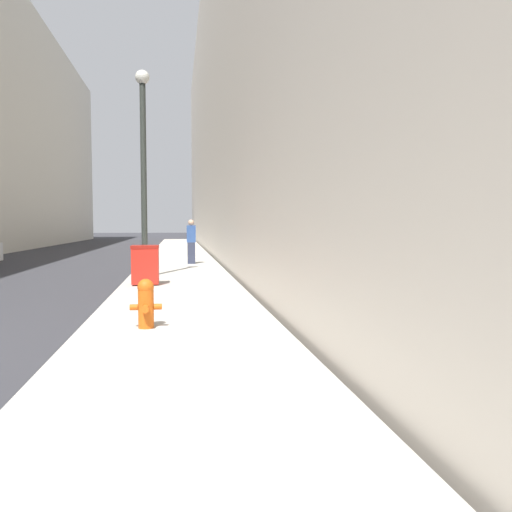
% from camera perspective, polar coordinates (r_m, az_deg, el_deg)
% --- Properties ---
extents(sidewalk_right, '(3.07, 60.00, 0.16)m').
position_cam_1_polar(sidewalk_right, '(23.94, -8.73, -0.33)').
color(sidewalk_right, '#B7B2A8').
rests_on(sidewalk_right, ground).
extents(building_right_stone, '(12.00, 60.00, 17.88)m').
position_cam_1_polar(building_right_stone, '(33.58, 4.76, 16.04)').
color(building_right_stone, beige).
rests_on(building_right_stone, ground).
extents(fire_hydrant, '(0.47, 0.36, 0.74)m').
position_cam_1_polar(fire_hydrant, '(7.68, -12.48, -5.18)').
color(fire_hydrant, '#D15614').
rests_on(fire_hydrant, sidewalk_right).
extents(trash_bin, '(0.69, 0.59, 1.02)m').
position_cam_1_polar(trash_bin, '(13.13, -12.54, -0.96)').
color(trash_bin, red).
rests_on(trash_bin, sidewalk_right).
extents(lamppost, '(0.41, 0.41, 6.02)m').
position_cam_1_polar(lamppost, '(15.20, -12.73, 10.22)').
color(lamppost, '#2D332D').
rests_on(lamppost, sidewalk_right).
extents(pedestrian_on_sidewalk, '(0.35, 0.23, 1.75)m').
position_cam_1_polar(pedestrian_on_sidewalk, '(19.86, -7.41, 1.64)').
color(pedestrian_on_sidewalk, '#2D3347').
rests_on(pedestrian_on_sidewalk, sidewalk_right).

